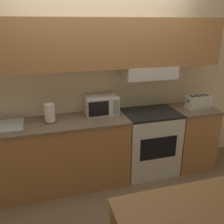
{
  "coord_description": "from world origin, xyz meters",
  "views": [
    {
      "loc": [
        -0.7,
        -3.12,
        2.01
      ],
      "look_at": [
        0.05,
        -0.53,
        1.04
      ],
      "focal_mm": 40.0,
      "sensor_mm": 36.0,
      "label": 1
    }
  ],
  "objects": [
    {
      "name": "stove_range",
      "position": [
        0.66,
        -0.28,
        0.44
      ],
      "size": [
        0.72,
        0.57,
        0.89
      ],
      "color": "silver",
      "rests_on": "ground_plane"
    },
    {
      "name": "lower_counter_right_stub",
      "position": [
        1.31,
        -0.28,
        0.44
      ],
      "size": [
        0.57,
        0.58,
        0.89
      ],
      "color": "#B27A47",
      "rests_on": "ground_plane"
    },
    {
      "name": "lower_counter_main",
      "position": [
        -0.65,
        -0.28,
        0.44
      ],
      "size": [
        1.89,
        0.58,
        0.89
      ],
      "color": "#B27A47",
      "rests_on": "ground_plane"
    },
    {
      "name": "toaster",
      "position": [
        1.36,
        -0.3,
        0.98
      ],
      "size": [
        0.33,
        0.17,
        0.18
      ],
      "color": "silver",
      "rests_on": "lower_counter_right_stub"
    },
    {
      "name": "paper_towel_roll",
      "position": [
        -0.64,
        -0.26,
        1.0
      ],
      "size": [
        0.14,
        0.14,
        0.23
      ],
      "color": "black",
      "rests_on": "lower_counter_main"
    },
    {
      "name": "ground_plane",
      "position": [
        0.0,
        0.0,
        0.0
      ],
      "size": [
        16.0,
        16.0,
        0.0
      ],
      "primitive_type": "plane",
      "color": "#7F664C"
    },
    {
      "name": "wall_back",
      "position": [
        0.02,
        -0.06,
        1.5
      ],
      "size": [
        5.57,
        0.38,
        2.55
      ],
      "color": "beige",
      "rests_on": "ground_plane"
    },
    {
      "name": "microwave",
      "position": [
        0.01,
        -0.15,
        1.01
      ],
      "size": [
        0.41,
        0.29,
        0.24
      ],
      "color": "silver",
      "rests_on": "lower_counter_main"
    }
  ]
}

